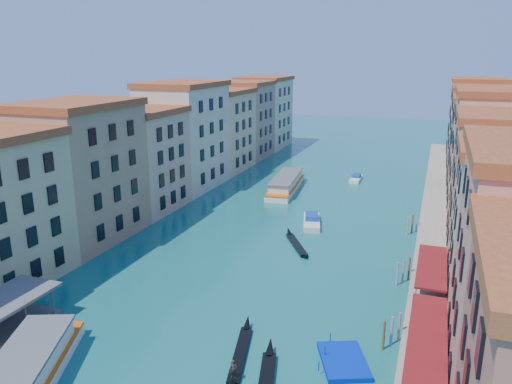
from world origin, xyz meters
TOP-DOWN VIEW (x-y plane):
  - left_bank_palazzos at (-26.00, 64.68)m, footprint 12.80×128.40m
  - right_bank_palazzos at (30.00, 65.00)m, footprint 12.80×128.40m
  - quay at (22.00, 65.00)m, footprint 4.00×140.00m
  - restaurant_awnings at (22.19, 23.00)m, footprint 3.20×44.55m
  - mooring_poles_right at (19.10, 28.80)m, footprint 1.44×54.24m
  - vaporetto_far at (-6.00, 75.38)m, footprint 6.30×19.69m
  - gondola_fore at (6.60, 19.44)m, footprint 3.45×11.22m
  - gondola_far at (4.07, 47.06)m, footprint 6.29×9.93m
  - motorboat_mid at (3.92, 56.57)m, footprint 4.34×8.25m
  - motorboat_far at (5.92, 87.77)m, footprint 2.04×6.34m
  - blue_dock at (15.50, 21.60)m, footprint 5.66×6.65m

SIDE VIEW (x-z plane):
  - blue_dock at x=15.50m, z-range 0.00..0.47m
  - gondola_far at x=4.07m, z-range -0.46..1.10m
  - gondola_fore at x=6.60m, z-range -0.75..1.51m
  - quay at x=22.00m, z-range 0.00..1.00m
  - motorboat_far at x=5.92m, z-range -0.15..1.16m
  - motorboat_mid at x=3.92m, z-range -0.18..1.45m
  - vaporetto_far at x=-6.00m, z-range -0.14..2.73m
  - mooring_poles_right at x=19.10m, z-range -0.30..2.90m
  - restaurant_awnings at x=22.19m, z-range 1.43..4.55m
  - left_bank_palazzos at x=-26.00m, z-range -0.79..20.21m
  - right_bank_palazzos at x=30.00m, z-range -0.75..20.25m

